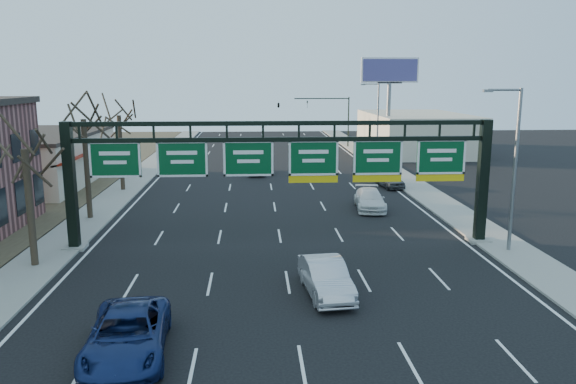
{
  "coord_description": "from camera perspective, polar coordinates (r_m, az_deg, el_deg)",
  "views": [
    {
      "loc": [
        -1.55,
        -23.21,
        9.46
      ],
      "look_at": [
        0.38,
        7.74,
        3.2
      ],
      "focal_mm": 35.0,
      "sensor_mm": 36.0,
      "label": 1
    }
  ],
  "objects": [
    {
      "name": "streetlight_near",
      "position": [
        32.69,
        21.9,
        2.89
      ],
      "size": [
        2.15,
        0.22,
        9.0
      ],
      "color": "slate",
      "rests_on": "sidewalk_right"
    },
    {
      "name": "sidewalk_left",
      "position": [
        45.63,
        -17.76,
        -1.03
      ],
      "size": [
        3.0,
        120.0,
        0.12
      ],
      "primitive_type": "cube",
      "color": "gray",
      "rests_on": "ground"
    },
    {
      "name": "sign_gantry",
      "position": [
        31.63,
        -0.42,
        2.63
      ],
      "size": [
        24.6,
        1.2,
        7.2
      ],
      "color": "black",
      "rests_on": "ground"
    },
    {
      "name": "traffic_signal_mast",
      "position": [
        78.64,
        1.74,
        8.52
      ],
      "size": [
        10.16,
        0.54,
        7.0
      ],
      "color": "black",
      "rests_on": "ground"
    },
    {
      "name": "sidewalk_right",
      "position": [
        46.49,
        14.5,
        -0.62
      ],
      "size": [
        3.0,
        120.0,
        0.12
      ],
      "primitive_type": "cube",
      "color": "gray",
      "rests_on": "ground"
    },
    {
      "name": "car_white_wagon",
      "position": [
        41.82,
        8.31,
        -0.75
      ],
      "size": [
        2.51,
        5.21,
        1.46
      ],
      "primitive_type": "imported",
      "rotation": [
        0.0,
        0.0,
        -0.09
      ],
      "color": "white",
      "rests_on": "ground"
    },
    {
      "name": "car_silver_sedan",
      "position": [
        25.29,
        3.84,
        -8.66
      ],
      "size": [
        2.2,
        4.97,
        1.59
      ],
      "primitive_type": "imported",
      "rotation": [
        0.0,
        0.0,
        0.11
      ],
      "color": "#BBBBC0",
      "rests_on": "ground"
    },
    {
      "name": "car_blue_suv",
      "position": [
        20.72,
        -16.01,
        -13.77
      ],
      "size": [
        3.1,
        5.96,
        1.6
      ],
      "primitive_type": "imported",
      "rotation": [
        0.0,
        0.0,
        0.08
      ],
      "color": "navy",
      "rests_on": "ground"
    },
    {
      "name": "building_right_distant",
      "position": [
        76.63,
        12.85,
        5.92
      ],
      "size": [
        12.0,
        20.0,
        5.0
      ],
      "primitive_type": "cube",
      "color": "beige",
      "rests_on": "ground"
    },
    {
      "name": "tree_gantry",
      "position": [
        30.46,
        -25.37,
        5.9
      ],
      "size": [
        3.6,
        3.6,
        8.48
      ],
      "color": "#2E2419",
      "rests_on": "sidewalk_left"
    },
    {
      "name": "cream_strip",
      "position": [
        56.33,
        -24.29,
        3.16
      ],
      "size": [
        10.9,
        18.4,
        4.7
      ],
      "color": "beige",
      "rests_on": "ground"
    },
    {
      "name": "ground",
      "position": [
        25.11,
        0.24,
        -10.72
      ],
      "size": [
        160.0,
        160.0,
        0.0
      ],
      "primitive_type": "plane",
      "color": "black",
      "rests_on": "ground"
    },
    {
      "name": "lane_markings",
      "position": [
        44.26,
        -1.47,
        -0.92
      ],
      "size": [
        21.6,
        120.0,
        0.01
      ],
      "primitive_type": "cube",
      "color": "white",
      "rests_on": "ground"
    },
    {
      "name": "car_silver_distant",
      "position": [
        56.95,
        -3.22,
        2.69
      ],
      "size": [
        1.82,
        5.09,
        1.67
      ],
      "primitive_type": "imported",
      "rotation": [
        0.0,
        0.0,
        0.01
      ],
      "color": "#A9A8AD",
      "rests_on": "ground"
    },
    {
      "name": "billboard_right",
      "position": [
        70.17,
        10.27,
        10.91
      ],
      "size": [
        7.0,
        0.5,
        12.0
      ],
      "color": "slate",
      "rests_on": "ground"
    },
    {
      "name": "streetlight_far",
      "position": [
        64.89,
        9.0,
        7.41
      ],
      "size": [
        2.15,
        0.22,
        9.0
      ],
      "color": "slate",
      "rests_on": "sidewalk_right"
    },
    {
      "name": "tree_mid",
      "position": [
        39.86,
        -20.18,
        8.42
      ],
      "size": [
        3.6,
        3.6,
        9.24
      ],
      "color": "#2E2419",
      "rests_on": "sidewalk_left"
    },
    {
      "name": "car_grey_far",
      "position": [
        50.62,
        10.27,
        1.26
      ],
      "size": [
        2.26,
        4.27,
        1.39
      ],
      "primitive_type": "imported",
      "rotation": [
        0.0,
        0.0,
        0.16
      ],
      "color": "#45484A",
      "rests_on": "ground"
    },
    {
      "name": "tree_far",
      "position": [
        49.54,
        -16.88,
        8.65
      ],
      "size": [
        3.6,
        3.6,
        8.86
      ],
      "color": "#2E2419",
      "rests_on": "sidewalk_left"
    }
  ]
}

